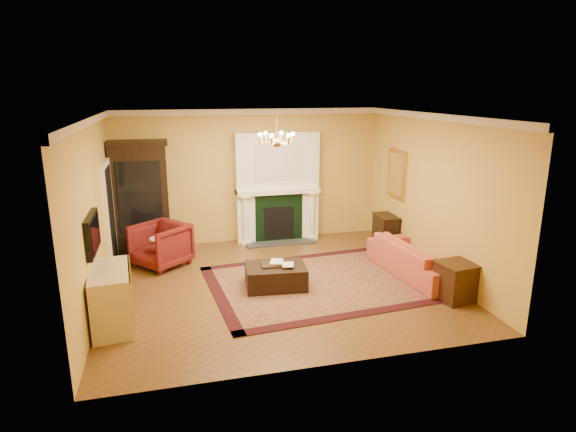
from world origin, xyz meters
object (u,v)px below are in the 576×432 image
object	(u,v)px
wingback_armchair	(161,243)
china_cabinet	(141,200)
commode	(112,298)
pedestal_table	(160,251)
coral_sofa	(416,253)
console_table	(385,232)
leather_ottoman	(276,276)
end_table	(456,282)

from	to	relation	value
wingback_armchair	china_cabinet	bearing A→B (deg)	159.95
commode	wingback_armchair	bearing A→B (deg)	68.91
pedestal_table	commode	distance (m)	2.32
pedestal_table	coral_sofa	bearing A→B (deg)	-17.81
commode	china_cabinet	bearing A→B (deg)	79.64
commode	coral_sofa	size ratio (longest dim) A/B	0.53
console_table	leather_ottoman	size ratio (longest dim) A/B	0.68
console_table	leather_ottoman	bearing A→B (deg)	-149.21
china_cabinet	console_table	size ratio (longest dim) A/B	3.21
commode	leather_ottoman	bearing A→B (deg)	11.65
console_table	leather_ottoman	distance (m)	3.25
china_cabinet	commode	distance (m)	3.51
wingback_armchair	leather_ottoman	distance (m)	2.56
coral_sofa	leather_ottoman	distance (m)	2.71
wingback_armchair	console_table	world-z (taller)	wingback_armchair
commode	console_table	bearing A→B (deg)	18.30
china_cabinet	coral_sofa	xyz separation A→B (m)	(5.04, -2.71, -0.71)
wingback_armchair	end_table	size ratio (longest dim) A/B	1.54
commode	end_table	world-z (taller)	commode
china_cabinet	commode	world-z (taller)	china_cabinet
end_table	coral_sofa	bearing A→B (deg)	94.05
coral_sofa	end_table	bearing A→B (deg)	178.71
china_cabinet	leather_ottoman	distance (m)	3.64
coral_sofa	console_table	size ratio (longest dim) A/B	3.13
commode	pedestal_table	bearing A→B (deg)	68.24
pedestal_table	leather_ottoman	world-z (taller)	pedestal_table
coral_sofa	end_table	size ratio (longest dim) A/B	3.60
pedestal_table	coral_sofa	distance (m)	4.93
pedestal_table	end_table	size ratio (longest dim) A/B	1.03
china_cabinet	wingback_armchair	xyz separation A→B (m)	(0.37, -1.02, -0.67)
china_cabinet	commode	bearing A→B (deg)	-95.48
china_cabinet	leather_ottoman	bearing A→B (deg)	-48.45
china_cabinet	console_table	world-z (taller)	china_cabinet
console_table	pedestal_table	bearing A→B (deg)	-176.47
pedestal_table	wingback_armchair	bearing A→B (deg)	82.40
coral_sofa	console_table	xyz separation A→B (m)	(0.14, 1.64, -0.08)
wingback_armchair	coral_sofa	xyz separation A→B (m)	(4.67, -1.69, -0.04)
wingback_armchair	coral_sofa	bearing A→B (deg)	30.15
coral_sofa	end_table	xyz separation A→B (m)	(0.08, -1.18, -0.13)
leather_ottoman	console_table	bearing A→B (deg)	34.41
coral_sofa	commode	bearing A→B (deg)	92.26
china_cabinet	end_table	size ratio (longest dim) A/B	3.70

